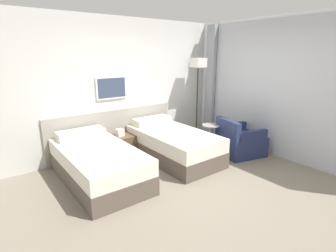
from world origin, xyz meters
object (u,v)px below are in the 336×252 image
object	(u,v)px
side_table	(211,134)
floor_lamp	(198,69)
bed_near_window	(173,144)
bed_near_door	(98,164)
armchair	(240,142)
nightstand	(121,146)

from	to	relation	value
side_table	floor_lamp	bearing A→B (deg)	66.11
bed_near_window	side_table	bearing A→B (deg)	-14.91
bed_near_door	bed_near_window	bearing A→B (deg)	0.00
side_table	armchair	distance (m)	0.61
bed_near_window	nightstand	xyz separation A→B (m)	(-0.77, 0.71, -0.07)
bed_near_window	armchair	size ratio (longest dim) A/B	2.05
nightstand	floor_lamp	size ratio (longest dim) A/B	0.30
bed_near_door	side_table	bearing A→B (deg)	-5.33
side_table	armchair	size ratio (longest dim) A/B	0.62
floor_lamp	armchair	size ratio (longest dim) A/B	2.00
floor_lamp	armchair	xyz separation A→B (m)	(0.02, -1.27, -1.39)
floor_lamp	side_table	distance (m)	1.54
bed_near_door	nightstand	xyz separation A→B (m)	(0.77, 0.71, -0.07)
floor_lamp	armchair	bearing A→B (deg)	-89.32
nightstand	side_table	world-z (taller)	side_table
floor_lamp	side_table	bearing A→B (deg)	-113.89
armchair	floor_lamp	bearing A→B (deg)	15.60
bed_near_window	armchair	bearing A→B (deg)	-29.06
nightstand	floor_lamp	distance (m)	2.44
nightstand	floor_lamp	xyz separation A→B (m)	(1.96, -0.11, 1.44)
bed_near_window	armchair	world-z (taller)	armchair
bed_near_window	bed_near_door	bearing A→B (deg)	180.00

